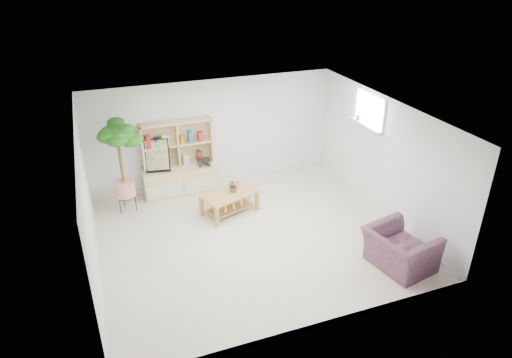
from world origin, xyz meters
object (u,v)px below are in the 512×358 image
object	(u,v)px
storage_unit	(179,159)
armchair	(400,247)
floor_tree	(122,168)
coffee_table	(230,203)

from	to	relation	value
storage_unit	armchair	xyz separation A→B (m)	(2.88, -3.93, -0.42)
floor_tree	armchair	xyz separation A→B (m)	(4.11, -3.51, -0.59)
storage_unit	floor_tree	xyz separation A→B (m)	(-1.23, -0.43, 0.17)
floor_tree	storage_unit	bearing A→B (deg)	19.19
coffee_table	armchair	distance (m)	3.45
storage_unit	armchair	size ratio (longest dim) A/B	1.54
coffee_table	floor_tree	world-z (taller)	floor_tree
coffee_table	floor_tree	xyz separation A→B (m)	(-1.96, 0.81, 0.75)
storage_unit	coffee_table	distance (m)	1.56
storage_unit	coffee_table	xyz separation A→B (m)	(0.74, -1.24, -0.59)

